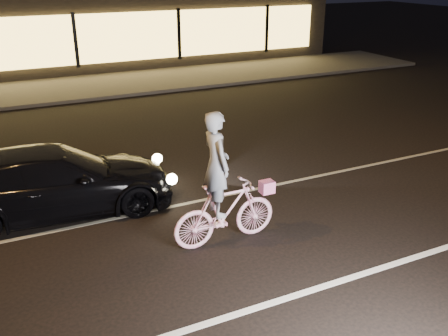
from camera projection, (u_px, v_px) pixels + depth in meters
ground at (247, 247)px, 8.54m from camera, size 90.00×90.00×0.00m
lane_stripe_near at (296, 295)px, 7.29m from camera, size 60.00×0.12×0.01m
lane_stripe_far at (201, 200)px, 10.20m from camera, size 60.00×0.10×0.01m
sidewalk at (89, 87)px, 19.34m from camera, size 30.00×4.00×0.12m
storefront at (58, 17)px, 23.52m from camera, size 25.40×8.42×4.20m
cyclist at (223, 198)px, 8.37m from camera, size 1.88×0.65×2.37m
sedan at (55, 181)px, 9.52m from camera, size 4.62×2.21×1.30m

